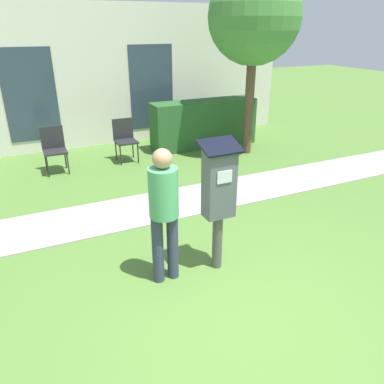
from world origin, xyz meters
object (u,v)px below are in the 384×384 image
at_px(parking_meter, 219,190).
at_px(person_standing, 164,207).
at_px(outdoor_chair_middle, 125,137).
at_px(outdoor_chair_left, 54,146).

xyz_separation_m(parking_meter, person_standing, (-0.65, 0.04, -0.09)).
relative_size(parking_meter, outdoor_chair_middle, 1.77).
bearing_deg(parking_meter, person_standing, 176.70).
relative_size(outdoor_chair_left, outdoor_chair_middle, 1.00).
height_order(parking_meter, outdoor_chair_left, parking_meter).
bearing_deg(outdoor_chair_left, outdoor_chair_middle, -8.37).
bearing_deg(outdoor_chair_middle, outdoor_chair_left, 178.48).
bearing_deg(parking_meter, outdoor_chair_middle, 88.85).
height_order(parking_meter, person_standing, parking_meter).
distance_m(person_standing, outdoor_chair_left, 4.29).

